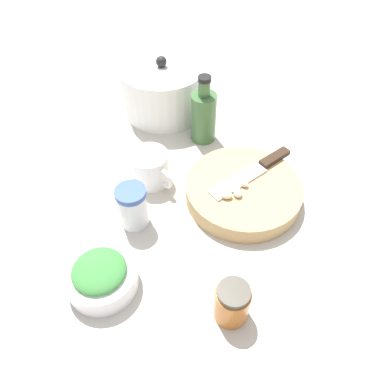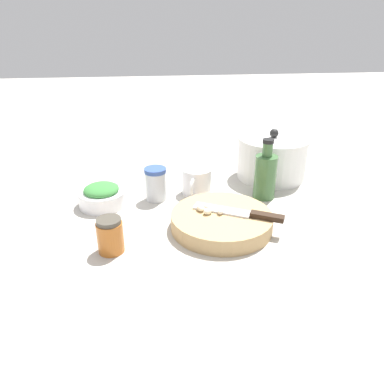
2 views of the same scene
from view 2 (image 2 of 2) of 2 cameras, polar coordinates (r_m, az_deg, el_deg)
The scene contains 10 objects.
ground_plane at distance 1.03m, azimuth -1.31°, elevation -2.65°, with size 5.00×5.00×0.00m, color #B2ADA3.
cutting_board at distance 0.94m, azimuth 4.52°, elevation -4.44°, with size 0.25×0.25×0.04m.
chef_knife at distance 0.93m, azimuth 7.84°, elevation -3.21°, with size 0.21×0.13×0.01m.
garlic_cloves at distance 0.93m, azimuth 2.39°, elevation -2.67°, with size 0.07×0.05×0.02m.
herb_bowl at distance 1.07m, azimuth -13.56°, elevation -0.49°, with size 0.13×0.13×0.06m.
spice_jar at distance 1.07m, azimuth -5.55°, elevation 1.25°, with size 0.06×0.06×0.10m.
coffee_mug at distance 1.11m, azimuth 0.71°, elevation 1.66°, with size 0.09×0.11×0.08m.
honey_jar at distance 0.86m, azimuth -12.36°, elevation -6.48°, with size 0.06×0.06×0.08m.
oil_bottle at distance 1.09m, azimuth 11.11°, elevation 2.58°, with size 0.06×0.06×0.18m.
stock_pot at distance 1.24m, azimuth 12.07°, elevation 5.19°, with size 0.22×0.22×0.16m.
Camera 2 is at (-0.08, -0.91, 0.49)m, focal length 35.00 mm.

